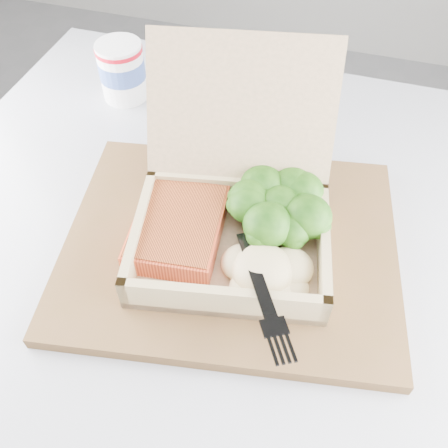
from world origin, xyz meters
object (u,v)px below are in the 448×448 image
(cafe_table, at_px, (226,341))
(serving_tray, at_px, (231,245))
(takeout_container, at_px, (234,200))
(paper_cup, at_px, (122,69))

(cafe_table, bearing_deg, serving_tray, 93.75)
(cafe_table, distance_m, serving_tray, 0.21)
(serving_tray, xyz_separation_m, takeout_container, (-0.00, 0.02, 0.06))
(serving_tray, bearing_deg, paper_cup, 134.87)
(cafe_table, bearing_deg, paper_cup, 132.47)
(cafe_table, height_order, paper_cup, paper_cup)
(takeout_container, xyz_separation_m, paper_cup, (-0.24, 0.23, -0.02))
(cafe_table, xyz_separation_m, takeout_container, (-0.00, 0.04, 0.26))
(cafe_table, relative_size, takeout_container, 3.10)
(cafe_table, height_order, serving_tray, serving_tray)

